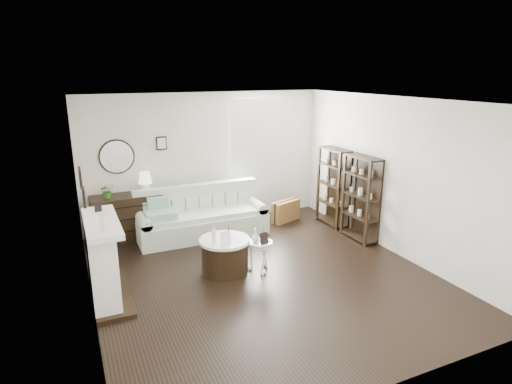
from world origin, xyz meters
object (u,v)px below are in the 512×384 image
dresser (128,217)px  pedestal_table (260,244)px  sofa (201,219)px  drum_table (225,255)px

dresser → pedestal_table: bearing=-53.2°
sofa → pedestal_table: (0.38, -1.90, 0.14)m
dresser → drum_table: 2.41m
drum_table → pedestal_table: (0.52, -0.20, 0.17)m
dresser → pedestal_table: (1.71, -2.29, 0.03)m
drum_table → pedestal_table: drum_table is taller
dresser → sofa: bearing=-16.5°
sofa → drum_table: 1.71m
sofa → pedestal_table: size_ratio=4.95×
pedestal_table → sofa: bearing=101.4°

